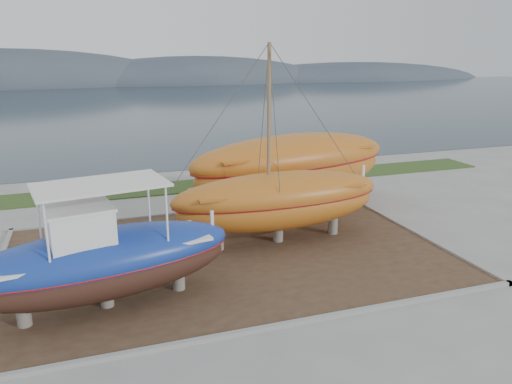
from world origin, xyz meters
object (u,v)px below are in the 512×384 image
object	(u,v)px
orange_bare_hull	(293,173)
white_dinghy	(97,252)
orange_sailboat	(279,147)
blue_caique	(102,247)

from	to	relation	value
orange_bare_hull	white_dinghy	bearing A→B (deg)	-166.67
orange_sailboat	white_dinghy	bearing A→B (deg)	179.88
blue_caique	orange_sailboat	size ratio (longest dim) A/B	0.92
orange_sailboat	orange_bare_hull	size ratio (longest dim) A/B	0.81
blue_caique	orange_sailboat	xyz separation A→B (m)	(7.66, 3.70, 2.19)
blue_caique	white_dinghy	bearing A→B (deg)	82.64
blue_caique	orange_sailboat	bearing A→B (deg)	15.60
white_dinghy	orange_bare_hull	world-z (taller)	orange_bare_hull
white_dinghy	orange_bare_hull	size ratio (longest dim) A/B	0.33
orange_bare_hull	orange_sailboat	bearing A→B (deg)	-130.70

